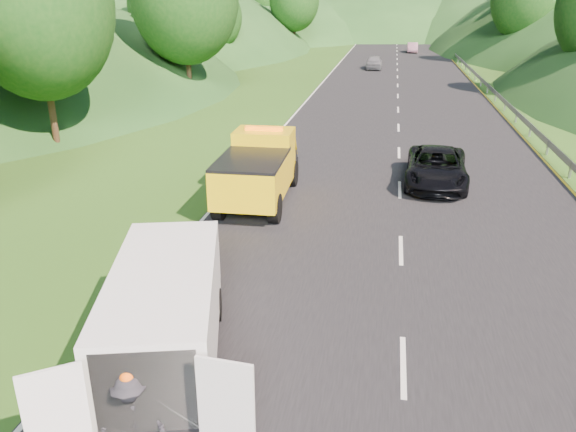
% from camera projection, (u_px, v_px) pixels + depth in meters
% --- Properties ---
extents(ground, '(320.00, 320.00, 0.00)m').
position_uv_depth(ground, '(282.00, 307.00, 14.28)').
color(ground, '#38661E').
rests_on(ground, ground).
extents(road_surface, '(14.00, 200.00, 0.02)m').
position_uv_depth(road_surface, '(398.00, 86.00, 50.48)').
color(road_surface, black).
rests_on(road_surface, ground).
extents(guardrail, '(0.06, 140.00, 1.52)m').
position_uv_depth(guardrail, '(466.00, 71.00, 60.75)').
color(guardrail, gray).
rests_on(guardrail, ground).
extents(tree_line_left, '(14.00, 140.00, 14.00)m').
position_uv_depth(tree_line_left, '(224.00, 59.00, 72.46)').
color(tree_line_left, '#264E16').
rests_on(tree_line_left, ground).
extents(tree_line_right, '(14.00, 140.00, 14.00)m').
position_uv_depth(tree_line_right, '(571.00, 66.00, 65.54)').
color(tree_line_right, '#264E16').
rests_on(tree_line_right, ground).
extents(hills_backdrop, '(201.00, 288.60, 44.00)m').
position_uv_depth(hills_backdrop, '(411.00, 31.00, 136.79)').
color(hills_backdrop, '#2D5B23').
rests_on(hills_backdrop, ground).
extents(tow_truck, '(2.50, 6.25, 2.66)m').
position_uv_depth(tow_truck, '(259.00, 168.00, 21.31)').
color(tow_truck, black).
rests_on(tow_truck, ground).
extents(white_van, '(4.29, 6.87, 2.27)m').
position_uv_depth(white_van, '(167.00, 309.00, 11.68)').
color(white_van, black).
rests_on(white_van, ground).
extents(woman, '(0.50, 0.62, 1.53)m').
position_uv_depth(woman, '(198.00, 275.00, 15.94)').
color(woman, silver).
rests_on(woman, ground).
extents(child, '(0.67, 0.66, 1.09)m').
position_uv_depth(child, '(194.00, 284.00, 15.43)').
color(child, tan).
rests_on(child, ground).
extents(suitcase, '(0.42, 0.26, 0.65)m').
position_uv_depth(suitcase, '(153.00, 261.00, 16.05)').
color(suitcase, '#555340').
rests_on(suitcase, ground).
extents(passing_suv, '(2.76, 5.45, 1.48)m').
position_uv_depth(passing_suv, '(435.00, 184.00, 23.66)').
color(passing_suv, black).
rests_on(passing_suv, ground).
extents(dist_car_a, '(1.72, 4.27, 1.45)m').
position_uv_depth(dist_car_a, '(374.00, 69.00, 62.20)').
color(dist_car_a, '#55575B').
rests_on(dist_car_a, ground).
extents(dist_car_b, '(1.45, 4.16, 1.37)m').
position_uv_depth(dist_car_b, '(412.00, 53.00, 81.25)').
color(dist_car_b, '#7B5263').
rests_on(dist_car_b, ground).
extents(dist_car_c, '(2.13, 5.23, 1.52)m').
position_uv_depth(dist_car_c, '(390.00, 43.00, 99.19)').
color(dist_car_c, '#AA5574').
rests_on(dist_car_c, ground).
extents(dist_car_d, '(1.72, 4.27, 1.45)m').
position_uv_depth(dist_car_d, '(400.00, 40.00, 106.34)').
color(dist_car_d, slate).
rests_on(dist_car_d, ground).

